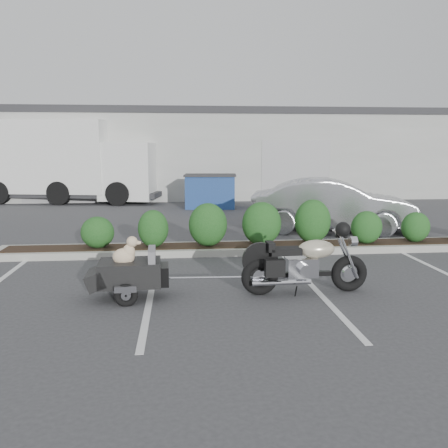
{
  "coord_description": "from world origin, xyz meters",
  "views": [
    {
      "loc": [
        -1.02,
        -8.13,
        2.34
      ],
      "look_at": [
        -0.11,
        1.5,
        0.75
      ],
      "focal_mm": 38.0,
      "sensor_mm": 36.0,
      "label": 1
    }
  ],
  "objects": [
    {
      "name": "planter_kerb",
      "position": [
        1.0,
        2.2,
        0.07
      ],
      "size": [
        12.0,
        1.0,
        0.15
      ],
      "primitive_type": "cube",
      "color": "#9E9E93",
      "rests_on": "ground"
    },
    {
      "name": "sedan",
      "position": [
        3.18,
        4.47,
        0.73
      ],
      "size": [
        4.68,
        2.55,
        1.46
      ],
      "primitive_type": "imported",
      "rotation": [
        0.0,
        0.0,
        1.33
      ],
      "color": "#ACADB3",
      "rests_on": "ground"
    },
    {
      "name": "dumpster",
      "position": [
        0.16,
        9.94,
        0.65
      ],
      "size": [
        2.07,
        1.51,
        1.28
      ],
      "rotation": [
        0.0,
        0.0,
        -0.09
      ],
      "color": "navy",
      "rests_on": "ground"
    },
    {
      "name": "ground",
      "position": [
        0.0,
        0.0,
        0.0
      ],
      "size": [
        90.0,
        90.0,
        0.0
      ],
      "primitive_type": "plane",
      "color": "#38383A",
      "rests_on": "ground"
    },
    {
      "name": "delivery_truck",
      "position": [
        -5.45,
        12.52,
        1.63
      ],
      "size": [
        7.71,
        3.74,
        3.39
      ],
      "rotation": [
        0.0,
        0.0,
        -0.19
      ],
      "color": "silver",
      "rests_on": "ground"
    },
    {
      "name": "building",
      "position": [
        0.0,
        17.0,
        2.0
      ],
      "size": [
        26.0,
        10.0,
        4.0
      ],
      "primitive_type": "cube",
      "color": "#9EA099",
      "rests_on": "ground"
    },
    {
      "name": "motorcycle",
      "position": [
        0.97,
        -0.93,
        0.48
      ],
      "size": [
        2.09,
        0.71,
        1.2
      ],
      "rotation": [
        0.0,
        0.0,
        0.04
      ],
      "color": "black",
      "rests_on": "ground"
    },
    {
      "name": "pet_trailer",
      "position": [
        -1.81,
        -0.91,
        0.42
      ],
      "size": [
        1.66,
        0.93,
        0.99
      ],
      "rotation": [
        0.0,
        0.0,
        0.04
      ],
      "color": "black",
      "rests_on": "ground"
    }
  ]
}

